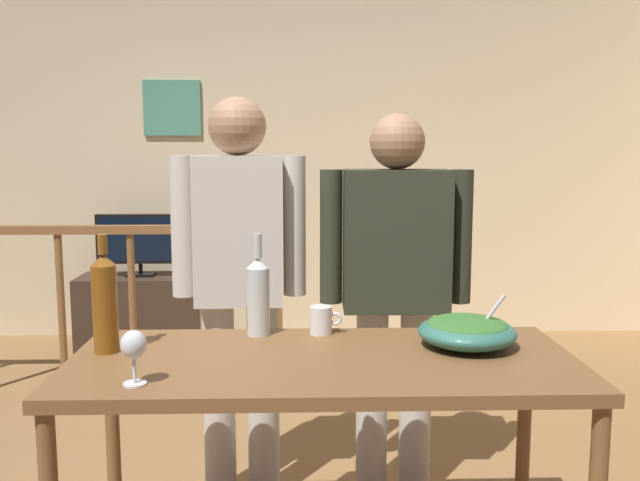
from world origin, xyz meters
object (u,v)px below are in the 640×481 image
Objects in this scene: person_standing_right at (395,275)px; tv_console at (142,311)px; mug_white at (321,320)px; wine_bottle_amber at (105,302)px; stair_railing at (98,285)px; serving_table at (323,382)px; framed_picture at (172,108)px; wine_glass at (134,347)px; person_standing_left at (239,270)px; wine_bottle_clear at (258,294)px; salad_bowl at (467,330)px; flat_screen_tv at (139,240)px.

tv_console is at bearing -53.57° from person_standing_right.
wine_bottle_amber is at bearing -164.20° from mug_white.
stair_railing reaches higher than mug_white.
wine_bottle_amber is (0.54, -2.78, 0.70)m from tv_console.
person_standing_right is at bearing 29.49° from wine_bottle_amber.
serving_table is 1.00× the size of person_standing_right.
person_standing_right is at bearing -40.06° from stair_railing.
framed_picture is 3.52m from wine_glass.
wine_glass is (0.50, -3.39, -0.84)m from framed_picture.
stair_railing is at bearing -55.72° from person_standing_left.
tv_console is (-0.21, -0.29, -1.48)m from framed_picture.
tv_console is 2.87m from wine_bottle_clear.
person_standing_left is (0.92, -2.22, 0.70)m from tv_console.
framed_picture is 0.27× the size of person_standing_right.
person_standing_left is at bearing 130.52° from mug_white.
wine_bottle_clear is (-0.22, 0.27, 0.22)m from serving_table.
tv_console is 3.15m from serving_table.
framed_picture is 0.26× the size of person_standing_left.
mug_white is 0.49m from person_standing_right.
stair_railing is at bearing 121.82° from wine_bottle_clear.
tv_console is 2.82× the size of salad_bowl.
framed_picture is at bearing 98.42° from wine_glass.
person_standing_right is at bearing 35.54° from wine_bottle_clear.
framed_picture is 2.96m from person_standing_right.
flat_screen_tv is 0.38× the size of serving_table.
salad_bowl is 0.20× the size of person_standing_right.
framed_picture reaches higher than person_standing_right.
person_standing_right is (1.55, -2.22, 0.67)m from tv_console.
flat_screen_tv is 2.76m from wine_bottle_clear.
mug_white is (1.24, -2.56, 0.06)m from flat_screen_tv.
stair_railing is at bearing -38.49° from person_standing_right.
flat_screen_tv is at bearing 101.19° from wine_bottle_amber.
framed_picture is at bearing 109.66° from mug_white.
framed_picture is 1.13× the size of wine_bottle_amber.
wine_bottle_clear is at bearing 37.11° from person_standing_right.
tv_console is at bearing -69.08° from person_standing_left.
serving_table reaches higher than tv_console.
serving_table is 0.30m from mug_white.
mug_white is at bearing -64.22° from flat_screen_tv.
person_standing_left is (0.37, 0.57, 0.00)m from wine_bottle_amber.
person_standing_right is (0.31, 0.37, 0.09)m from mug_white.
salad_bowl is at bearing 1.13° from wine_bottle_amber.
serving_table is 0.76m from person_standing_left.
framed_picture is 0.14× the size of stair_railing.
person_standing_left reaches higher than salad_bowl.
wine_glass is 0.73m from mug_white.
salad_bowl reaches higher than wine_glass.
tv_console is at bearing 102.88° from wine_glass.
wine_glass is 0.59m from wine_bottle_clear.
wine_glass is at bearing -76.99° from flat_screen_tv.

